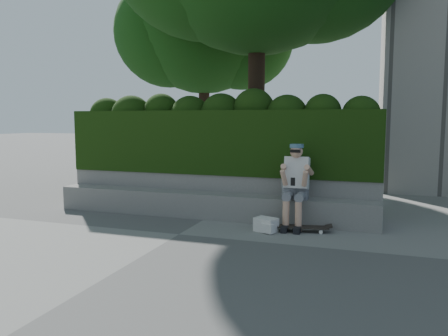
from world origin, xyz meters
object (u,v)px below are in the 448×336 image
at_px(skateboard, 302,227).
at_px(backpack_plaid, 290,187).
at_px(backpack_ground, 266,225).
at_px(person, 296,182).

xyz_separation_m(skateboard, backpack_plaid, (-0.26, 0.37, 0.58)).
bearing_deg(backpack_plaid, backpack_ground, -135.28).
distance_m(person, skateboard, 0.75).
height_order(person, skateboard, person).
height_order(person, backpack_ground, person).
distance_m(person, backpack_plaid, 0.17).
distance_m(backpack_plaid, backpack_ground, 0.81).
bearing_deg(person, skateboard, -62.44).
xyz_separation_m(person, backpack_ground, (-0.39, -0.46, -0.64)).
height_order(skateboard, backpack_plaid, backpack_plaid).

